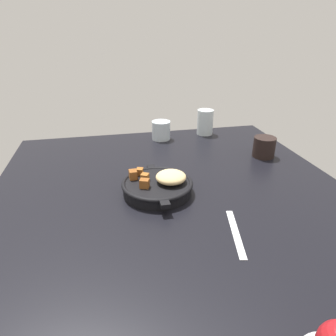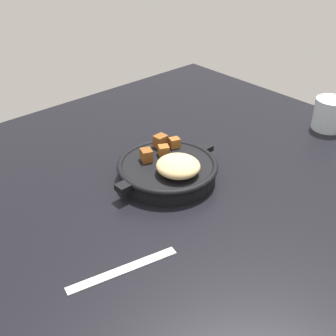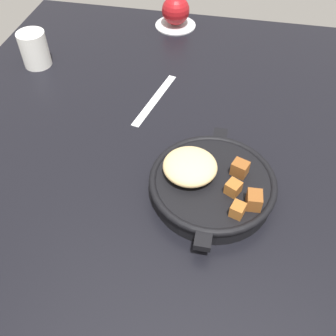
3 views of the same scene
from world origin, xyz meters
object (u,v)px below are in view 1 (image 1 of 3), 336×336
Objects in this scene: cast_iron_skillet at (158,185)px; water_glass_tall at (205,122)px; butter_knife at (236,233)px; coffee_mug_dark at (264,147)px; water_glass_short at (161,130)px.

water_glass_tall reaches higher than cast_iron_skillet.
butter_knife is 49.16cm from coffee_mug_dark.
butter_knife is at bearing -12.31° from water_glass_tall.
water_glass_short is 41.84cm from coffee_mug_dark.
coffee_mug_dark is (-40.27, 27.98, 3.46)cm from butter_knife.
water_glass_short is at bearing -162.90° from butter_knife.
butter_knife is 70.48cm from water_glass_tall.
coffee_mug_dark is (28.40, 12.99, -1.70)cm from water_glass_tall.
water_glass_tall is at bearing 148.12° from cast_iron_skillet.
coffee_mug_dark is at bearing 24.58° from water_glass_tall.
butter_knife is 2.30× the size of coffee_mug_dark.
cast_iron_skillet is 55.07cm from water_glass_tall.
butter_knife is 2.36× the size of water_glass_short.
water_glass_short is at bearing -82.83° from water_glass_tall.
water_glass_tall reaches higher than water_glass_short.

